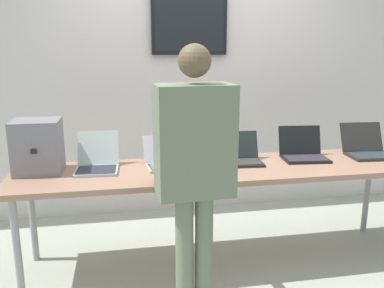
{
  "coord_description": "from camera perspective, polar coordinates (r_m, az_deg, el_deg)",
  "views": [
    {
      "loc": [
        -0.73,
        -2.81,
        1.64
      ],
      "look_at": [
        -0.21,
        0.04,
        0.95
      ],
      "focal_mm": 37.36,
      "sensor_mm": 36.0,
      "label": 1
    }
  ],
  "objects": [
    {
      "name": "laptop_station_2",
      "position": [
        3.17,
        7.07,
        -1.66
      ],
      "size": [
        0.32,
        0.33,
        0.22
      ],
      "color": "black",
      "rests_on": "workbench"
    },
    {
      "name": "ground",
      "position": [
        3.35,
        3.83,
        -16.32
      ],
      "size": [
        8.0,
        8.0,
        0.04
      ],
      "primitive_type": "cube",
      "color": "#A2A799"
    },
    {
      "name": "laptop_station_0",
      "position": [
        3.05,
        -13.38,
        -2.43
      ],
      "size": [
        0.32,
        0.39,
        0.26
      ],
      "color": "#ABB7B3",
      "rests_on": "workbench"
    },
    {
      "name": "laptop_station_3",
      "position": [
        3.38,
        15.57,
        -1.03
      ],
      "size": [
        0.38,
        0.34,
        0.25
      ],
      "color": "black",
      "rests_on": "workbench"
    },
    {
      "name": "laptop_station_1",
      "position": [
        3.06,
        -3.55,
        -2.2
      ],
      "size": [
        0.36,
        0.36,
        0.21
      ],
      "color": "#B1AEB8",
      "rests_on": "workbench"
    },
    {
      "name": "workbench",
      "position": [
        3.05,
        4.04,
        -4.21
      ],
      "size": [
        3.07,
        0.7,
        0.77
      ],
      "color": "#9B725B",
      "rests_on": "ground"
    },
    {
      "name": "person",
      "position": [
        2.32,
        0.29,
        -2.32
      ],
      "size": [
        0.45,
        0.6,
        1.67
      ],
      "color": "slate",
      "rests_on": "ground"
    },
    {
      "name": "back_wall",
      "position": [
        4.02,
        0.16,
        10.04
      ],
      "size": [
        8.0,
        0.11,
        2.78
      ],
      "color": "silver",
      "rests_on": "ground"
    },
    {
      "name": "laptop_station_4",
      "position": [
        3.65,
        23.74,
        -0.6
      ],
      "size": [
        0.39,
        0.39,
        0.25
      ],
      "color": "#262424",
      "rests_on": "workbench"
    },
    {
      "name": "equipment_box",
      "position": [
        3.07,
        -21.15,
        -0.31
      ],
      "size": [
        0.33,
        0.3,
        0.38
      ],
      "color": "slate",
      "rests_on": "workbench"
    }
  ]
}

